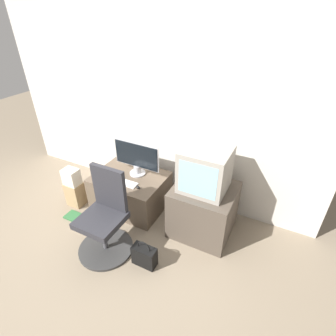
{
  "coord_description": "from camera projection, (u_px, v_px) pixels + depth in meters",
  "views": [
    {
      "loc": [
        1.64,
        -1.4,
        2.34
      ],
      "look_at": [
        0.47,
        0.89,
        0.71
      ],
      "focal_mm": 28.0,
      "sensor_mm": 36.0,
      "label": 1
    }
  ],
  "objects": [
    {
      "name": "handbag",
      "position": [
        144.0,
        256.0,
        2.71
      ],
      "size": [
        0.25,
        0.12,
        0.32
      ],
      "color": "black",
      "rests_on": "ground_plane"
    },
    {
      "name": "book",
      "position": [
        73.0,
        216.0,
        3.37
      ],
      "size": [
        0.19,
        0.16,
        0.02
      ],
      "color": "#2D6638",
      "rests_on": "ground_plane"
    },
    {
      "name": "desk",
      "position": [
        131.0,
        191.0,
        3.47
      ],
      "size": [
        0.9,
        0.68,
        0.46
      ],
      "color": "brown",
      "rests_on": "ground_plane"
    },
    {
      "name": "main_monitor",
      "position": [
        137.0,
        158.0,
        3.27
      ],
      "size": [
        0.63,
        0.2,
        0.44
      ],
      "color": "#B2B2B7",
      "rests_on": "desk"
    },
    {
      "name": "crt_tv",
      "position": [
        205.0,
        170.0,
        2.75
      ],
      "size": [
        0.49,
        0.46,
        0.48
      ],
      "color": "gray",
      "rests_on": "side_stand"
    },
    {
      "name": "office_chair",
      "position": [
        105.0,
        221.0,
        2.77
      ],
      "size": [
        0.6,
        0.6,
        0.97
      ],
      "color": "#333333",
      "rests_on": "ground_plane"
    },
    {
      "name": "wall_back",
      "position": [
        150.0,
        102.0,
        3.24
      ],
      "size": [
        4.4,
        0.05,
        2.6
      ],
      "color": "beige",
      "rests_on": "ground_plane"
    },
    {
      "name": "mouse",
      "position": [
        138.0,
        187.0,
        3.11
      ],
      "size": [
        0.05,
        0.03,
        0.04
      ],
      "color": "black",
      "rests_on": "desk"
    },
    {
      "name": "side_stand",
      "position": [
        203.0,
        210.0,
        3.03
      ],
      "size": [
        0.68,
        0.63,
        0.62
      ],
      "color": "#4C4238",
      "rests_on": "ground_plane"
    },
    {
      "name": "ground_plane",
      "position": [
        95.0,
        249.0,
        2.93
      ],
      "size": [
        12.0,
        12.0,
        0.0
      ],
      "primitive_type": "plane",
      "color": "#7F705B"
    },
    {
      "name": "cardboard_box_lower",
      "position": [
        75.0,
        194.0,
        3.51
      ],
      "size": [
        0.21,
        0.18,
        0.34
      ],
      "color": "#A3845B",
      "rests_on": "ground_plane"
    },
    {
      "name": "cardboard_box_upper",
      "position": [
        71.0,
        177.0,
        3.37
      ],
      "size": [
        0.2,
        0.16,
        0.21
      ],
      "color": "beige",
      "rests_on": "cardboard_box_lower"
    },
    {
      "name": "keyboard",
      "position": [
        125.0,
        183.0,
        3.21
      ],
      "size": [
        0.31,
        0.12,
        0.01
      ],
      "color": "white",
      "rests_on": "desk"
    }
  ]
}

